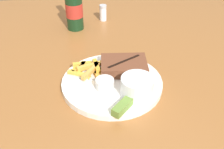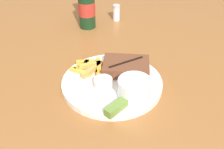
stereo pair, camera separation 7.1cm
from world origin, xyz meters
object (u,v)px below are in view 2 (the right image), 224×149
(fork_utensil, at_px, (87,76))
(beer_bottle, at_px, (87,8))
(dinner_plate, at_px, (112,83))
(pickle_spear, at_px, (119,105))
(salt_shaker, at_px, (116,13))
(steak_portion, at_px, (126,67))
(coleslaw_cup, at_px, (134,87))
(dipping_sauce_cup, at_px, (103,83))

(fork_utensil, relative_size, beer_bottle, 0.59)
(beer_bottle, bearing_deg, fork_utensil, -86.85)
(dinner_plate, distance_m, fork_utensil, 0.07)
(beer_bottle, bearing_deg, pickle_spear, -78.11)
(dinner_plate, xyz_separation_m, salt_shaker, (0.03, 0.44, 0.02))
(beer_bottle, bearing_deg, salt_shaker, 28.04)
(steak_portion, xyz_separation_m, coleslaw_cup, (0.01, -0.11, 0.01))
(dinner_plate, height_order, steak_portion, steak_portion)
(dinner_plate, xyz_separation_m, beer_bottle, (-0.09, 0.38, 0.07))
(dipping_sauce_cup, distance_m, pickle_spear, 0.09)
(dinner_plate, height_order, coleslaw_cup, coleslaw_cup)
(dinner_plate, relative_size, salt_shaker, 4.27)
(pickle_spear, bearing_deg, steak_portion, 80.60)
(dinner_plate, height_order, pickle_spear, pickle_spear)
(fork_utensil, height_order, beer_bottle, beer_bottle)
(dipping_sauce_cup, xyz_separation_m, fork_utensil, (-0.05, 0.05, -0.01))
(coleslaw_cup, height_order, pickle_spear, coleslaw_cup)
(dinner_plate, relative_size, fork_utensil, 2.10)
(dinner_plate, distance_m, dipping_sauce_cup, 0.05)
(fork_utensil, relative_size, salt_shaker, 2.03)
(steak_portion, xyz_separation_m, pickle_spear, (-0.03, -0.16, -0.00))
(steak_portion, relative_size, fork_utensil, 1.06)
(coleslaw_cup, distance_m, salt_shaker, 0.51)
(coleslaw_cup, xyz_separation_m, dipping_sauce_cup, (-0.08, 0.04, -0.01))
(dipping_sauce_cup, xyz_separation_m, beer_bottle, (-0.07, 0.41, 0.05))
(pickle_spear, xyz_separation_m, fork_utensil, (-0.08, 0.13, -0.01))
(fork_utensil, bearing_deg, dipping_sauce_cup, -32.46)
(beer_bottle, bearing_deg, steak_portion, -68.81)
(coleslaw_cup, relative_size, salt_shaker, 1.29)
(dipping_sauce_cup, distance_m, salt_shaker, 0.48)
(coleslaw_cup, height_order, fork_utensil, coleslaw_cup)
(dinner_plate, relative_size, steak_portion, 1.98)
(pickle_spear, relative_size, salt_shaker, 1.16)
(dinner_plate, bearing_deg, salt_shaker, 86.62)
(steak_portion, height_order, coleslaw_cup, coleslaw_cup)
(pickle_spear, relative_size, fork_utensil, 0.57)
(fork_utensil, distance_m, beer_bottle, 0.37)
(coleslaw_cup, bearing_deg, pickle_spear, -131.24)
(pickle_spear, bearing_deg, coleslaw_cup, 48.76)
(dinner_plate, distance_m, beer_bottle, 0.40)
(coleslaw_cup, distance_m, pickle_spear, 0.06)
(coleslaw_cup, xyz_separation_m, beer_bottle, (-0.14, 0.45, 0.03))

